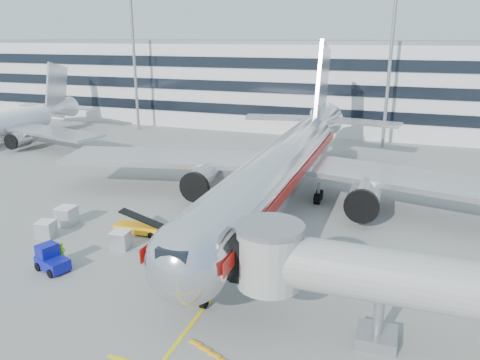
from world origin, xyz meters
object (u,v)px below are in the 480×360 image
(cargo_container_front, at_px, (121,240))
(cargo_container_left, at_px, (67,216))
(belt_loader, at_px, (139,227))
(ramp_worker, at_px, (62,254))
(cargo_container_right, at_px, (46,229))
(baggage_tug, at_px, (51,259))
(main_jet, at_px, (284,165))

(cargo_container_front, bearing_deg, cargo_container_left, 160.54)
(belt_loader, height_order, cargo_container_left, belt_loader)
(ramp_worker, bearing_deg, cargo_container_right, 125.60)
(cargo_container_right, relative_size, ramp_worker, 0.94)
(belt_loader, bearing_deg, baggage_tug, -107.46)
(main_jet, height_order, ramp_worker, main_jet)
(belt_loader, xyz_separation_m, baggage_tug, (-2.49, -7.93, 0.25))
(main_jet, xyz_separation_m, ramp_worker, (-12.38, -17.86, -3.38))
(belt_loader, xyz_separation_m, cargo_container_left, (-7.18, -0.45, 0.26))
(ramp_worker, bearing_deg, main_jet, 38.64)
(baggage_tug, height_order, cargo_container_right, baggage_tug)
(belt_loader, height_order, baggage_tug, belt_loader)
(cargo_container_left, bearing_deg, baggage_tug, -57.94)
(cargo_container_left, height_order, cargo_container_front, cargo_container_left)
(baggage_tug, distance_m, ramp_worker, 1.01)
(cargo_container_right, bearing_deg, cargo_container_front, 2.42)
(main_jet, height_order, cargo_container_front, main_jet)
(baggage_tug, height_order, cargo_container_left, baggage_tug)
(baggage_tug, relative_size, cargo_container_front, 1.91)
(belt_loader, bearing_deg, cargo_container_front, -85.28)
(cargo_container_left, relative_size, cargo_container_right, 1.04)
(belt_loader, relative_size, cargo_container_left, 2.60)
(belt_loader, height_order, cargo_container_right, belt_loader)
(cargo_container_front, bearing_deg, ramp_worker, -123.93)
(baggage_tug, relative_size, cargo_container_right, 1.79)
(cargo_container_left, xyz_separation_m, cargo_container_right, (0.26, -2.93, -0.11))
(cargo_container_right, distance_m, cargo_container_front, 7.18)
(cargo_container_right, bearing_deg, ramp_worker, -37.77)
(main_jet, height_order, cargo_container_left, main_jet)
(baggage_tug, xyz_separation_m, cargo_container_front, (2.75, 4.85, -0.10))
(cargo_container_right, bearing_deg, belt_loader, 26.02)
(cargo_container_front, xyz_separation_m, ramp_worker, (-2.59, -3.85, 0.12))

